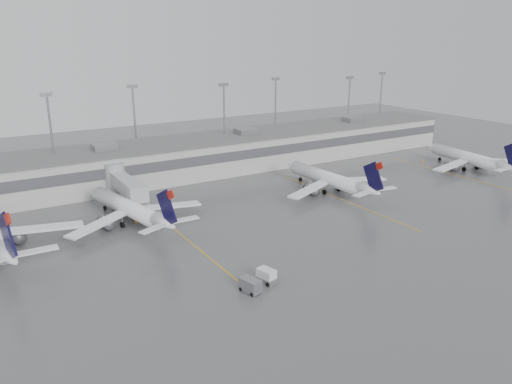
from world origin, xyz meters
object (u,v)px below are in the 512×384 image
jet_mid_left (130,208)px  jet_mid_right (331,179)px  baggage_tug (266,277)px  jet_far_right (470,158)px

jet_mid_left → jet_mid_right: 41.64m
jet_mid_right → baggage_tug: 42.40m
jet_far_right → baggage_tug: size_ratio=9.10×
baggage_tug → jet_far_right: bearing=2.9°
jet_mid_left → baggage_tug: (8.57, -30.36, -2.16)m
jet_mid_left → jet_mid_right: jet_mid_right is taller
jet_mid_right → baggage_tug: bearing=-143.2°
jet_mid_right → jet_far_right: size_ratio=0.99×
jet_far_right → baggage_tug: bearing=-153.4°
jet_mid_left → jet_far_right: size_ratio=0.97×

